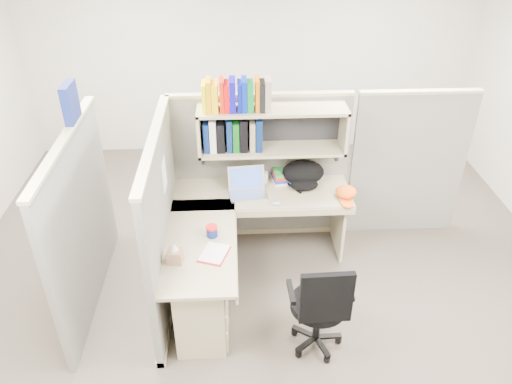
{
  "coord_description": "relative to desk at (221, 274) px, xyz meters",
  "views": [
    {
      "loc": [
        -0.26,
        -3.58,
        3.35
      ],
      "look_at": [
        -0.07,
        0.25,
        0.93
      ],
      "focal_mm": 35.0,
      "sensor_mm": 36.0,
      "label": 1
    }
  ],
  "objects": [
    {
      "name": "snack_canister",
      "position": [
        -0.06,
        0.17,
        0.34
      ],
      "size": [
        0.1,
        0.1,
        0.1
      ],
      "color": "navy",
      "rests_on": "desk"
    },
    {
      "name": "ground",
      "position": [
        0.41,
        0.29,
        -0.44
      ],
      "size": [
        6.0,
        6.0,
        0.0
      ],
      "primitive_type": "plane",
      "color": "#332E27",
      "rests_on": "ground"
    },
    {
      "name": "task_chair",
      "position": [
        0.79,
        -0.47,
        -0.1
      ],
      "size": [
        0.51,
        0.47,
        0.96
      ],
      "color": "black",
      "rests_on": "ground"
    },
    {
      "name": "loose_paper",
      "position": [
        -0.04,
        -0.07,
        0.29
      ],
      "size": [
        0.27,
        0.31,
        0.0
      ],
      "primitive_type": null,
      "rotation": [
        0.0,
        0.0,
        -0.34
      ],
      "color": "white",
      "rests_on": "desk"
    },
    {
      "name": "room_shell",
      "position": [
        0.41,
        0.29,
        1.18
      ],
      "size": [
        6.0,
        6.0,
        6.0
      ],
      "color": "#AFAC9E",
      "rests_on": "ground"
    },
    {
      "name": "paper_cup",
      "position": [
        0.44,
        1.05,
        0.35
      ],
      "size": [
        0.09,
        0.09,
        0.11
      ],
      "primitive_type": "cylinder",
      "rotation": [
        0.0,
        0.0,
        -0.22
      ],
      "color": "white",
      "rests_on": "desk"
    },
    {
      "name": "backpack",
      "position": [
        0.83,
        0.96,
        0.41
      ],
      "size": [
        0.49,
        0.42,
        0.25
      ],
      "primitive_type": null,
      "rotation": [
        0.0,
        0.0,
        0.25
      ],
      "color": "black",
      "rests_on": "desk"
    },
    {
      "name": "desk",
      "position": [
        0.0,
        0.0,
        0.0
      ],
      "size": [
        1.74,
        1.75,
        0.73
      ],
      "color": "tan",
      "rests_on": "ground"
    },
    {
      "name": "mouse",
      "position": [
        0.53,
        0.63,
        0.31
      ],
      "size": [
        0.1,
        0.07,
        0.03
      ],
      "primitive_type": "ellipsoid",
      "rotation": [
        0.0,
        0.0,
        0.17
      ],
      "color": "#86A1BF",
      "rests_on": "desk"
    },
    {
      "name": "orange_cap",
      "position": [
        1.22,
        0.73,
        0.35
      ],
      "size": [
        0.23,
        0.26,
        0.11
      ],
      "primitive_type": null,
      "rotation": [
        0.0,
        0.0,
        -0.13
      ],
      "color": "#E35713",
      "rests_on": "desk"
    },
    {
      "name": "tissue_box",
      "position": [
        -0.35,
        -0.16,
        0.38
      ],
      "size": [
        0.13,
        0.13,
        0.18
      ],
      "primitive_type": null,
      "rotation": [
        0.0,
        0.0,
        -0.1
      ],
      "color": "#9F755A",
      "rests_on": "desk"
    },
    {
      "name": "laptop",
      "position": [
        0.27,
        0.81,
        0.42
      ],
      "size": [
        0.39,
        0.39,
        0.26
      ],
      "primitive_type": null,
      "rotation": [
        0.0,
        0.0,
        0.1
      ],
      "color": "silver",
      "rests_on": "desk"
    },
    {
      "name": "cubicle",
      "position": [
        0.04,
        0.74,
        0.47
      ],
      "size": [
        3.79,
        1.84,
        1.95
      ],
      "color": "slate",
      "rests_on": "ground"
    },
    {
      "name": "book_stack",
      "position": [
        0.61,
        1.07,
        0.35
      ],
      "size": [
        0.2,
        0.26,
        0.11
      ],
      "primitive_type": null,
      "rotation": [
        0.0,
        0.0,
        0.15
      ],
      "color": "gray",
      "rests_on": "desk"
    }
  ]
}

